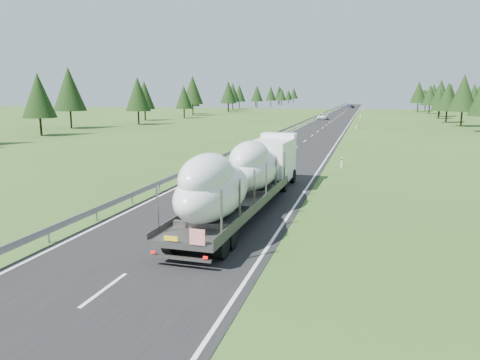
% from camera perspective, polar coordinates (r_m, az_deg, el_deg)
% --- Properties ---
extents(ground, '(400.00, 400.00, 0.00)m').
position_cam_1_polar(ground, '(17.54, -16.21, -12.76)').
color(ground, '#2D4F1A').
rests_on(ground, ground).
extents(road_surface, '(10.00, 400.00, 0.02)m').
position_cam_1_polar(road_surface, '(114.18, 10.92, 6.91)').
color(road_surface, black).
rests_on(road_surface, ground).
extents(guardrail, '(0.10, 400.00, 0.76)m').
position_cam_1_polar(guardrail, '(114.61, 8.27, 7.30)').
color(guardrail, slate).
rests_on(guardrail, ground).
extents(marker_posts, '(0.13, 350.08, 1.00)m').
position_cam_1_polar(marker_posts, '(168.78, 14.62, 8.05)').
color(marker_posts, silver).
rests_on(marker_posts, ground).
extents(highway_sign, '(0.08, 0.90, 2.60)m').
position_cam_1_polar(highway_sign, '(93.79, 14.42, 7.13)').
color(highway_sign, slate).
rests_on(highway_sign, ground).
extents(tree_line_left, '(14.81, 353.55, 12.30)m').
position_cam_1_polar(tree_line_left, '(160.77, -3.87, 10.53)').
color(tree_line_left, black).
rests_on(tree_line_left, ground).
extents(boat_truck, '(3.24, 20.36, 4.22)m').
position_cam_1_polar(boat_truck, '(26.95, 0.71, 0.88)').
color(boat_truck, white).
rests_on(boat_truck, ground).
extents(distant_van, '(2.68, 5.72, 1.58)m').
position_cam_1_polar(distant_van, '(126.55, 10.04, 7.63)').
color(distant_van, white).
rests_on(distant_van, ground).
extents(distant_car_dark, '(1.90, 4.46, 1.51)m').
position_cam_1_polar(distant_car_dark, '(228.27, 13.56, 8.71)').
color(distant_car_dark, black).
rests_on(distant_car_dark, ground).
extents(distant_car_blue, '(1.57, 4.49, 1.48)m').
position_cam_1_polar(distant_car_blue, '(245.09, 13.24, 8.82)').
color(distant_car_blue, '#161D3F').
rests_on(distant_car_blue, ground).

